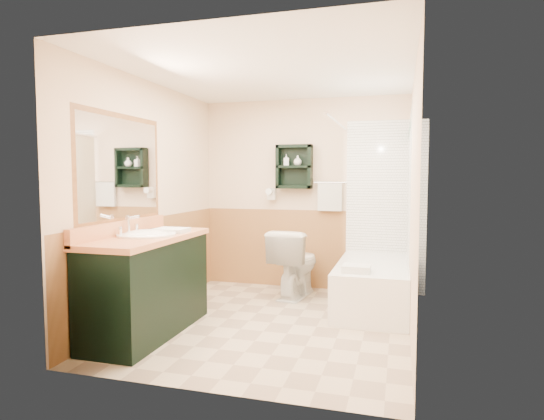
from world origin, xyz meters
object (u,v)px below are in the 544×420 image
(wall_shelf, at_px, (294,167))
(soap_bottle_a, at_px, (286,163))
(toilet, at_px, (295,263))
(hair_dryer, at_px, (272,194))
(bathtub, at_px, (373,286))
(soap_bottle_b, at_px, (298,162))
(vanity_book, at_px, (154,219))
(vanity, at_px, (148,285))

(wall_shelf, distance_m, soap_bottle_a, 0.11)
(toilet, bearing_deg, hair_dryer, -36.45)
(toilet, bearing_deg, soap_bottle_a, -53.00)
(bathtub, distance_m, soap_bottle_b, 1.80)
(vanity_book, height_order, soap_bottle_b, soap_bottle_b)
(hair_dryer, distance_m, soap_bottle_a, 0.45)
(wall_shelf, height_order, bathtub, wall_shelf)
(wall_shelf, bearing_deg, soap_bottle_b, -6.06)
(hair_dryer, relative_size, bathtub, 0.16)
(toilet, relative_size, soap_bottle_b, 6.40)
(hair_dryer, relative_size, vanity_book, 1.08)
(wall_shelf, xyz_separation_m, soap_bottle_b, (0.05, -0.01, 0.06))
(vanity, bearing_deg, soap_bottle_a, 68.23)
(vanity, xyz_separation_m, vanity_book, (-0.17, 0.41, 0.56))
(vanity, xyz_separation_m, soap_bottle_b, (0.94, 1.99, 1.17))
(vanity, height_order, bathtub, vanity)
(hair_dryer, xyz_separation_m, toilet, (0.40, -0.40, -0.80))
(wall_shelf, distance_m, hair_dryer, 0.46)
(toilet, distance_m, soap_bottle_a, 1.27)
(bathtub, relative_size, vanity_book, 6.74)
(wall_shelf, xyz_separation_m, vanity_book, (-1.06, -1.58, -0.54))
(vanity_book, bearing_deg, toilet, 58.72)
(wall_shelf, height_order, vanity, wall_shelf)
(wall_shelf, distance_m, soap_bottle_b, 0.08)
(toilet, height_order, soap_bottle_b, soap_bottle_b)
(vanity, distance_m, soap_bottle_b, 2.49)
(soap_bottle_a, bearing_deg, wall_shelf, 2.88)
(hair_dryer, height_order, soap_bottle_a, soap_bottle_a)
(bathtub, bearing_deg, soap_bottle_a, 150.60)
(toilet, bearing_deg, bathtub, 171.94)
(vanity, distance_m, vanity_book, 0.72)
(hair_dryer, height_order, bathtub, hair_dryer)
(toilet, xyz_separation_m, soap_bottle_a, (-0.20, 0.37, 1.20))
(hair_dryer, distance_m, soap_bottle_b, 0.54)
(vanity, bearing_deg, hair_dryer, 73.61)
(vanity_book, bearing_deg, soap_bottle_a, 71.23)
(hair_dryer, distance_m, toilet, 0.98)
(soap_bottle_a, relative_size, soap_bottle_b, 1.13)
(bathtub, bearing_deg, hair_dryer, 153.40)
(soap_bottle_b, bearing_deg, toilet, -81.29)
(wall_shelf, height_order, hair_dryer, wall_shelf)
(wall_shelf, xyz_separation_m, toilet, (0.10, -0.37, -1.15))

